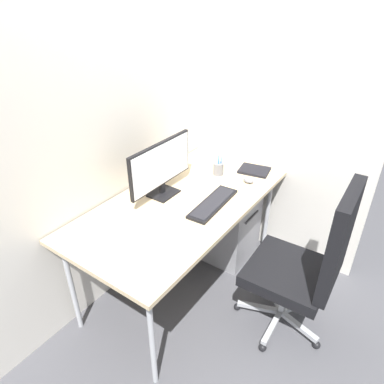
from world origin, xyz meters
name	(u,v)px	position (x,y,z in m)	size (l,w,h in m)	color
ground_plane	(183,282)	(0.00, 0.00, 0.00)	(8.00, 8.00, 0.00)	#4C4C51
wall_back	(125,96)	(0.00, 0.45, 1.40)	(2.61, 0.04, 2.80)	silver
wall_side_right	(264,83)	(0.84, -0.14, 1.40)	(0.04, 1.82, 2.80)	silver
desk	(182,206)	(0.00, 0.00, 0.72)	(1.63, 0.83, 0.76)	#D1B78C
office_chair	(310,262)	(0.12, -0.87, 0.58)	(0.60, 0.62, 1.11)	black
filing_cabinet	(220,219)	(0.50, -0.02, 0.33)	(0.41, 0.56, 0.66)	gray
monitor	(161,166)	(0.00, 0.17, 0.97)	(0.59, 0.16, 0.38)	black
keyboard	(213,203)	(0.08, -0.20, 0.77)	(0.47, 0.16, 0.02)	black
mouse	(248,180)	(0.50, -0.25, 0.77)	(0.06, 0.08, 0.03)	slate
pen_holder	(218,168)	(0.48, 0.01, 0.81)	(0.08, 0.08, 0.17)	slate
notebook	(254,170)	(0.68, -0.20, 0.77)	(0.18, 0.23, 0.02)	black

